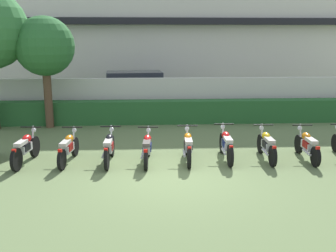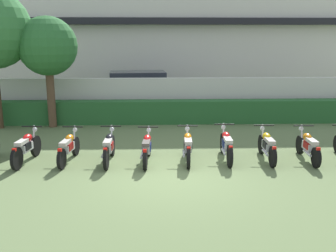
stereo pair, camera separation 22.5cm
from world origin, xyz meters
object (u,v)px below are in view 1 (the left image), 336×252
object	(u,v)px
tree_far_side	(45,47)
parked_car	(137,91)
motorcycle_in_row_3	(109,147)
motorcycle_in_row_6	(226,144)
motorcycle_in_row_1	(25,148)
motorcycle_in_row_7	(267,145)
motorcycle_in_row_2	(68,148)
motorcycle_in_row_8	(307,145)
motorcycle_in_row_5	(188,146)
motorcycle_in_row_4	(147,148)

from	to	relation	value
tree_far_side	parked_car	bearing A→B (deg)	48.20
tree_far_side	motorcycle_in_row_3	world-z (taller)	tree_far_side
motorcycle_in_row_3	tree_far_side	bearing A→B (deg)	32.33
parked_car	motorcycle_in_row_6	size ratio (longest dim) A/B	2.36
motorcycle_in_row_1	motorcycle_in_row_7	size ratio (longest dim) A/B	1.02
motorcycle_in_row_2	motorcycle_in_row_6	size ratio (longest dim) A/B	0.94
motorcycle_in_row_6	motorcycle_in_row_8	xyz separation A→B (m)	(2.36, -0.14, -0.02)
motorcycle_in_row_1	motorcycle_in_row_5	bearing A→B (deg)	-85.04
motorcycle_in_row_3	motorcycle_in_row_8	xyz separation A→B (m)	(5.74, -0.03, -0.02)
motorcycle_in_row_1	motorcycle_in_row_4	size ratio (longest dim) A/B	1.01
motorcycle_in_row_5	motorcycle_in_row_7	xyz separation A→B (m)	(2.31, 0.04, -0.01)
motorcycle_in_row_6	motorcycle_in_row_7	xyz separation A→B (m)	(1.18, -0.08, -0.01)
motorcycle_in_row_2	motorcycle_in_row_7	distance (m)	5.73
motorcycle_in_row_4	motorcycle_in_row_8	bearing A→B (deg)	-86.48
motorcycle_in_row_7	tree_far_side	bearing A→B (deg)	59.83
motorcycle_in_row_1	motorcycle_in_row_3	xyz separation A→B (m)	(2.35, -0.04, -0.00)
tree_far_side	motorcycle_in_row_8	size ratio (longest dim) A/B	2.30
motorcycle_in_row_8	motorcycle_in_row_4	bearing A→B (deg)	92.28
motorcycle_in_row_6	motorcycle_in_row_1	bearing A→B (deg)	92.47
parked_car	motorcycle_in_row_2	distance (m)	8.64
tree_far_side	motorcycle_in_row_1	distance (m)	5.38
motorcycle_in_row_5	motorcycle_in_row_6	size ratio (longest dim) A/B	0.94
parked_car	motorcycle_in_row_6	bearing A→B (deg)	-76.79
tree_far_side	motorcycle_in_row_1	bearing A→B (deg)	-84.37
tree_far_side	motorcycle_in_row_3	distance (m)	6.08
motorcycle_in_row_2	motorcycle_in_row_6	distance (m)	4.55
motorcycle_in_row_4	motorcycle_in_row_7	xyz separation A→B (m)	(3.48, 0.07, 0.01)
motorcycle_in_row_7	parked_car	bearing A→B (deg)	26.94
motorcycle_in_row_1	motorcycle_in_row_4	distance (m)	3.43
motorcycle_in_row_3	motorcycle_in_row_4	distance (m)	1.08
motorcycle_in_row_5	motorcycle_in_row_2	bearing A→B (deg)	91.85
parked_car	motorcycle_in_row_8	world-z (taller)	parked_car
motorcycle_in_row_4	motorcycle_in_row_6	world-z (taller)	motorcycle_in_row_6
motorcycle_in_row_3	motorcycle_in_row_6	size ratio (longest dim) A/B	0.97
parked_car	motorcycle_in_row_7	world-z (taller)	parked_car
motorcycle_in_row_8	motorcycle_in_row_7	bearing A→B (deg)	89.08
parked_car	tree_far_side	size ratio (longest dim) A/B	1.07
motorcycle_in_row_1	motorcycle_in_row_6	distance (m)	5.73
parked_car	motorcycle_in_row_5	bearing A→B (deg)	-84.17
tree_far_side	motorcycle_in_row_2	xyz separation A→B (m)	(1.64, -4.60, -2.72)
tree_far_side	motorcycle_in_row_8	distance (m)	10.13
motorcycle_in_row_1	motorcycle_in_row_6	xyz separation A→B (m)	(5.73, 0.06, -0.00)
motorcycle_in_row_3	motorcycle_in_row_7	xyz separation A→B (m)	(4.56, 0.03, -0.01)
parked_car	motorcycle_in_row_4	distance (m)	8.57
motorcycle_in_row_3	motorcycle_in_row_6	distance (m)	3.38
motorcycle_in_row_2	motorcycle_in_row_5	distance (m)	3.41
motorcycle_in_row_3	motorcycle_in_row_5	size ratio (longest dim) A/B	1.02
motorcycle_in_row_6	motorcycle_in_row_5	bearing A→B (deg)	97.49
motorcycle_in_row_1	motorcycle_in_row_3	bearing A→B (deg)	-85.50
motorcycle_in_row_3	motorcycle_in_row_7	distance (m)	4.56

